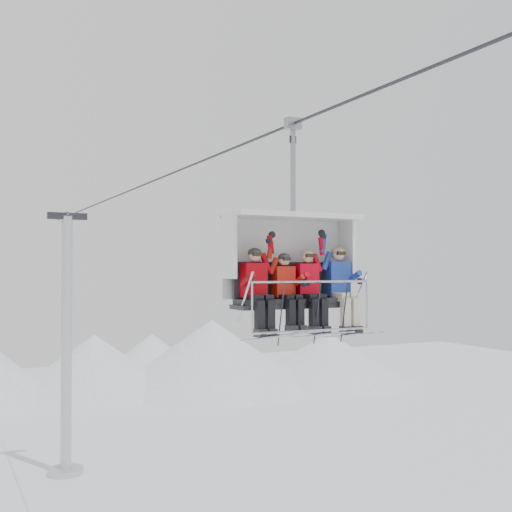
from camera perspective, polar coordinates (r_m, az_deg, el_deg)
name	(u,v)px	position (r m, az deg, el deg)	size (l,w,h in m)	color
lift_tower_right	(66,361)	(34.92, -16.50, -8.98)	(2.00, 1.80, 13.48)	#B9BCC1
haul_cable	(256,139)	(13.76, 0.00, 10.37)	(0.06, 0.06, 50.00)	#2B2B30
chairlift_carrier	(290,260)	(12.21, 3.00, -0.34)	(2.61, 1.17, 3.98)	black
skier_far_left	(256,287)	(11.54, 0.04, -2.76)	(0.43, 1.69, 1.69)	#A4020B
skier_center_left	(286,289)	(11.82, 2.73, -2.91)	(0.39, 1.69, 1.55)	#AF1B10
skier_center_right	(309,286)	(12.07, 4.76, -2.71)	(0.42, 1.69, 1.67)	red
skier_far_right	(340,285)	(12.45, 7.49, -2.54)	(0.45, 1.69, 1.76)	#1E399A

